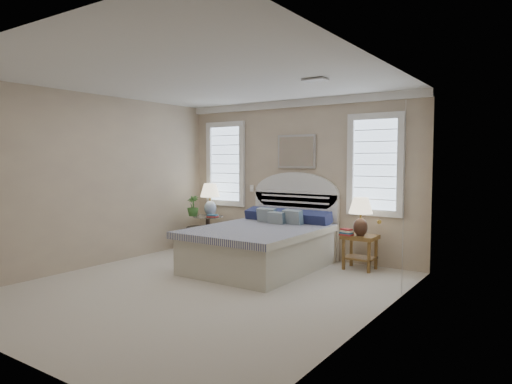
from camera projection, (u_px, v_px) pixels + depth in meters
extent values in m
cube|color=beige|center=(203.00, 288.00, 5.95)|extent=(4.50, 5.00, 0.01)
cube|color=silver|center=(201.00, 79.00, 5.76)|extent=(4.50, 5.00, 0.01)
cube|color=beige|center=(297.00, 179.00, 7.91)|extent=(4.50, 0.02, 2.70)
cube|color=beige|center=(93.00, 181.00, 7.12)|extent=(0.02, 5.00, 2.70)
cube|color=beige|center=(371.00, 192.00, 4.59)|extent=(0.02, 5.00, 2.70)
cube|color=white|center=(296.00, 103.00, 7.79)|extent=(4.50, 0.08, 0.12)
cube|color=#B2B2B2|center=(315.00, 80.00, 5.74)|extent=(0.30, 0.20, 0.02)
cube|color=white|center=(252.00, 188.00, 8.45)|extent=(0.08, 0.01, 0.12)
cube|color=#A9BED6|center=(226.00, 164.00, 8.75)|extent=(0.90, 0.06, 1.60)
cube|color=#A9BED6|center=(375.00, 165.00, 7.09)|extent=(0.90, 0.06, 1.60)
cube|color=silver|center=(296.00, 152.00, 7.85)|extent=(0.74, 0.04, 0.58)
cube|color=white|center=(404.00, 199.00, 5.60)|extent=(0.02, 1.80, 2.40)
cube|color=beige|center=(260.00, 251.00, 7.02)|extent=(1.60, 2.10, 0.55)
cube|color=navy|center=(258.00, 231.00, 6.96)|extent=(1.72, 2.15, 0.10)
cube|color=silver|center=(295.00, 225.00, 7.92)|extent=(1.62, 0.08, 1.10)
cube|color=navy|center=(267.00, 215.00, 7.90)|extent=(0.75, 0.31, 0.23)
cube|color=navy|center=(308.00, 218.00, 7.45)|extent=(0.75, 0.31, 0.23)
cube|color=#325272|center=(267.00, 218.00, 7.63)|extent=(0.33, 0.20, 0.34)
cube|color=#325272|center=(293.00, 220.00, 7.35)|extent=(0.33, 0.20, 0.34)
cube|color=#325272|center=(277.00, 221.00, 7.41)|extent=(0.28, 0.14, 0.29)
cylinder|color=black|center=(208.00, 248.00, 8.56)|extent=(0.32, 0.32, 0.03)
cylinder|color=black|center=(208.00, 233.00, 8.54)|extent=(0.08, 0.08, 0.60)
cylinder|color=silver|center=(208.00, 216.00, 8.52)|extent=(0.56, 0.56, 0.02)
cube|color=brown|center=(360.00, 237.00, 6.95)|extent=(0.50, 0.40, 0.06)
cube|color=brown|center=(360.00, 258.00, 6.97)|extent=(0.44, 0.34, 0.03)
cube|color=brown|center=(344.00, 254.00, 6.96)|extent=(0.04, 0.04, 0.47)
cube|color=brown|center=(351.00, 251.00, 7.21)|extent=(0.04, 0.04, 0.47)
cube|color=brown|center=(369.00, 257.00, 6.73)|extent=(0.04, 0.04, 0.47)
cube|color=brown|center=(376.00, 254.00, 6.98)|extent=(0.04, 0.04, 0.47)
cylinder|color=black|center=(199.00, 238.00, 8.54)|extent=(0.48, 0.48, 0.42)
cylinder|color=silver|center=(210.00, 214.00, 8.61)|extent=(0.15, 0.15, 0.03)
ellipsoid|color=silver|center=(210.00, 208.00, 8.60)|extent=(0.28, 0.28, 0.29)
cylinder|color=gold|center=(210.00, 199.00, 8.59)|extent=(0.04, 0.04, 0.10)
cylinder|color=black|center=(360.00, 235.00, 6.90)|extent=(0.13, 0.13, 0.03)
ellipsoid|color=black|center=(360.00, 227.00, 6.89)|extent=(0.23, 0.23, 0.28)
cylinder|color=gold|center=(361.00, 216.00, 6.88)|extent=(0.03, 0.03, 0.10)
imported|color=#358033|center=(193.00, 206.00, 8.49)|extent=(0.25, 0.25, 0.38)
cube|color=#A42A29|center=(213.00, 217.00, 8.32)|extent=(0.21, 0.18, 0.02)
cube|color=#29597B|center=(213.00, 215.00, 8.32)|extent=(0.20, 0.17, 0.02)
cube|color=#A42A29|center=(346.00, 235.00, 6.92)|extent=(0.21, 0.17, 0.03)
cube|color=#29597B|center=(346.00, 233.00, 6.92)|extent=(0.20, 0.16, 0.03)
cube|color=beige|center=(346.00, 231.00, 6.91)|extent=(0.19, 0.15, 0.03)
cube|color=#A42A29|center=(346.00, 229.00, 6.91)|extent=(0.18, 0.14, 0.03)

